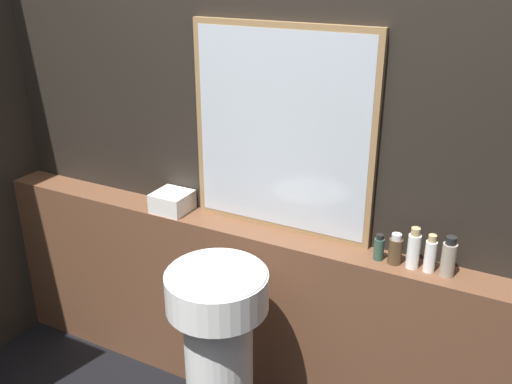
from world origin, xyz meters
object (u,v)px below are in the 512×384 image
(shampoo_bottle, at_px, (379,248))
(hand_soap_bottle, at_px, (449,258))
(lotion_bottle, at_px, (414,249))
(pedestal_sink, at_px, (219,356))
(towel_stack, at_px, (172,201))
(conditioner_bottle, at_px, (395,250))
(mirror, at_px, (281,132))
(body_wash_bottle, at_px, (430,255))

(shampoo_bottle, distance_m, hand_soap_bottle, 0.27)
(shampoo_bottle, bearing_deg, lotion_bottle, 0.00)
(pedestal_sink, height_order, hand_soap_bottle, hand_soap_bottle)
(towel_stack, xyz_separation_m, hand_soap_bottle, (1.26, 0.00, 0.03))
(pedestal_sink, distance_m, towel_stack, 0.77)
(conditioner_bottle, bearing_deg, mirror, 172.74)
(body_wash_bottle, bearing_deg, pedestal_sink, -149.77)
(pedestal_sink, xyz_separation_m, towel_stack, (-0.49, 0.41, 0.42))
(mirror, bearing_deg, shampoo_bottle, -8.25)
(lotion_bottle, bearing_deg, conditioner_bottle, 180.00)
(pedestal_sink, relative_size, body_wash_bottle, 6.01)
(mirror, relative_size, shampoo_bottle, 8.11)
(lotion_bottle, xyz_separation_m, hand_soap_bottle, (0.13, 0.00, -0.00))
(mirror, bearing_deg, lotion_bottle, -6.43)
(towel_stack, distance_m, shampoo_bottle, 1.00)
(towel_stack, xyz_separation_m, lotion_bottle, (1.13, 0.00, 0.03))
(lotion_bottle, height_order, hand_soap_bottle, lotion_bottle)
(shampoo_bottle, xyz_separation_m, body_wash_bottle, (0.20, 0.00, 0.02))
(conditioner_bottle, height_order, hand_soap_bottle, hand_soap_bottle)
(pedestal_sink, height_order, body_wash_bottle, body_wash_bottle)
(lotion_bottle, bearing_deg, body_wash_bottle, 0.00)
(pedestal_sink, bearing_deg, shampoo_bottle, 39.05)
(towel_stack, relative_size, conditioner_bottle, 1.30)
(pedestal_sink, bearing_deg, body_wash_bottle, 30.23)
(mirror, distance_m, towel_stack, 0.67)
(mirror, relative_size, lotion_bottle, 5.24)
(body_wash_bottle, distance_m, hand_soap_bottle, 0.07)
(shampoo_bottle, relative_size, hand_soap_bottle, 0.67)
(lotion_bottle, distance_m, hand_soap_bottle, 0.13)
(conditioner_bottle, relative_size, hand_soap_bottle, 0.78)
(pedestal_sink, height_order, mirror, mirror)
(mirror, xyz_separation_m, conditioner_bottle, (0.53, -0.07, -0.38))
(hand_soap_bottle, bearing_deg, body_wash_bottle, 180.00)
(mirror, height_order, lotion_bottle, mirror)
(towel_stack, relative_size, body_wash_bottle, 1.07)
(towel_stack, xyz_separation_m, body_wash_bottle, (1.20, 0.00, 0.03))
(pedestal_sink, bearing_deg, mirror, 85.64)
(towel_stack, height_order, conditioner_bottle, conditioner_bottle)
(conditioner_bottle, bearing_deg, pedestal_sink, -144.29)
(body_wash_bottle, xyz_separation_m, hand_soap_bottle, (0.07, 0.00, 0.00))
(conditioner_bottle, bearing_deg, towel_stack, 180.00)
(towel_stack, bearing_deg, mirror, 7.31)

